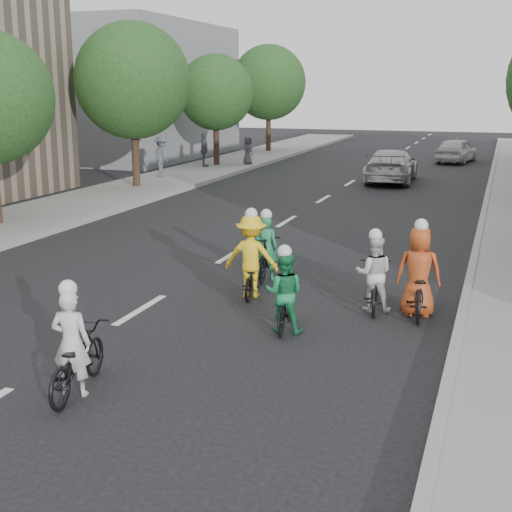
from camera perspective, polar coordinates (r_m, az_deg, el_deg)
The scene contains 19 objects.
ground at distance 14.31m, azimuth -9.23°, elevation -4.27°, with size 120.00×120.00×0.00m, color black.
sidewalk_left at distance 26.69m, azimuth -14.26°, elevation 3.91°, with size 4.00×80.00×0.15m, color gray.
curb_left at distance 25.67m, azimuth -10.61°, elevation 3.76°, with size 0.18×80.00×0.18m, color #999993.
curb_right at distance 22.36m, azimuth 17.48°, elevation 1.94°, with size 0.18×80.00×0.18m, color #999993.
bldg_sw at distance 45.89m, azimuth -10.56°, elevation 12.85°, with size 10.00×14.00×8.00m, color slate.
tree_l_3 at distance 30.73m, azimuth -9.84°, elevation 13.65°, with size 4.80×4.80×6.93m.
tree_l_4 at distance 38.87m, azimuth -3.24°, elevation 12.93°, with size 4.00×4.00×5.97m.
tree_l_5 at distance 47.31m, azimuth 1.02°, elevation 13.71°, with size 4.80×4.80×6.93m.
cyclist_0 at distance 14.19m, azimuth 9.43°, elevation -1.99°, with size 0.84×1.77×1.64m.
cyclist_1 at distance 10.58m, azimuth -14.26°, elevation -7.75°, with size 0.94×1.92×1.71m.
cyclist_2 at distance 12.79m, azimuth 2.33°, elevation -3.43°, with size 0.77×1.53×1.60m.
cyclist_3 at distance 14.03m, azimuth 12.88°, elevation -2.00°, with size 0.91×2.02×1.89m.
cyclist_4 at distance 14.86m, azimuth -0.34°, elevation -0.54°, with size 1.19×1.57×1.89m.
cyclist_5 at distance 16.21m, azimuth 0.90°, elevation 0.13°, with size 0.60×1.66×1.64m.
follow_car_lead at distance 33.41m, azimuth 10.77°, elevation 7.10°, with size 2.10×5.17×1.50m, color #AFAFB4.
follow_car_trail at distance 42.91m, azimuth 15.73°, elevation 8.14°, with size 1.67×4.15×1.41m, color silver.
spectator_0 at distance 33.92m, azimuth -7.54°, elevation 7.92°, with size 1.23×0.71×1.91m, color #555763.
spectator_1 at distance 37.92m, azimuth -4.16°, elevation 8.48°, with size 1.05×0.44×1.79m, color #565463.
spectator_2 at distance 39.00m, azimuth -0.66°, elevation 8.43°, with size 0.73×0.48×1.49m, color #474551.
Camera 1 is at (6.58, -11.95, 4.31)m, focal length 50.00 mm.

